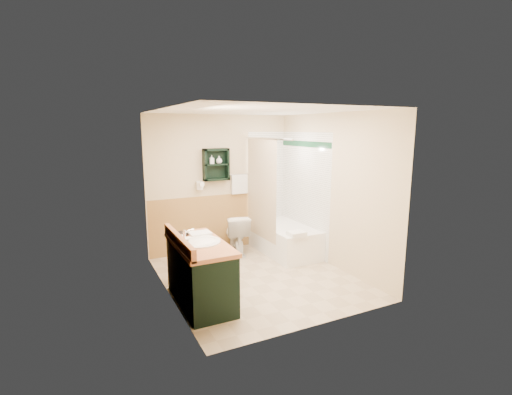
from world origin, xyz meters
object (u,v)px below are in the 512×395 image
object	(u,v)px
wall_shelf	(216,164)
bathtub	(283,238)
soap_bottle_b	(219,161)
toilet	(236,234)
soap_bottle_a	(212,162)
hair_dryer	(199,186)
vanity	(200,273)
vanity_book	(177,227)

from	to	relation	value
wall_shelf	bathtub	xyz separation A→B (m)	(1.03, -0.56, -1.30)
wall_shelf	bathtub	world-z (taller)	wall_shelf
bathtub	soap_bottle_b	distance (m)	1.77
bathtub	toilet	xyz separation A→B (m)	(-0.77, 0.30, 0.10)
toilet	soap_bottle_a	bearing A→B (deg)	-25.11
soap_bottle_b	soap_bottle_a	bearing A→B (deg)	180.00
hair_dryer	bathtub	distance (m)	1.74
bathtub	soap_bottle_a	size ratio (longest dim) A/B	9.90
toilet	soap_bottle_b	world-z (taller)	soap_bottle_b
wall_shelf	hair_dryer	bearing A→B (deg)	175.24
wall_shelf	hair_dryer	size ratio (longest dim) A/B	2.29
hair_dryer	toilet	world-z (taller)	hair_dryer
soap_bottle_b	vanity	bearing A→B (deg)	-117.86
wall_shelf	hair_dryer	world-z (taller)	wall_shelf
hair_dryer	bathtub	xyz separation A→B (m)	(1.33, -0.59, -0.95)
vanity	soap_bottle_b	distance (m)	2.37
soap_bottle_a	bathtub	bearing A→B (deg)	-26.83
wall_shelf	bathtub	size ratio (longest dim) A/B	0.37
toilet	hair_dryer	bearing A→B (deg)	-14.96
vanity	vanity_book	distance (m)	0.68
bathtub	vanity_book	size ratio (longest dim) A/B	7.06
bathtub	soap_bottle_b	world-z (taller)	soap_bottle_b
vanity	bathtub	xyz separation A→B (m)	(1.92, 1.23, -0.15)
vanity	bathtub	world-z (taller)	vanity
vanity	vanity_book	xyz separation A→B (m)	(-0.17, 0.44, 0.50)
bathtub	vanity	bearing A→B (deg)	-147.25
soap_bottle_a	soap_bottle_b	size ratio (longest dim) A/B	1.15
soap_bottle_b	hair_dryer	bearing A→B (deg)	175.15
vanity_book	toilet	bearing A→B (deg)	36.68
soap_bottle_a	toilet	bearing A→B (deg)	-37.59
vanity	vanity_book	size ratio (longest dim) A/B	5.84
wall_shelf	vanity_book	bearing A→B (deg)	-127.86
toilet	vanity	bearing A→B (deg)	65.73
hair_dryer	soap_bottle_a	bearing A→B (deg)	-7.81
bathtub	vanity_book	world-z (taller)	vanity_book
hair_dryer	soap_bottle_a	distance (m)	0.46
soap_bottle_a	soap_bottle_b	world-z (taller)	soap_bottle_b
wall_shelf	soap_bottle_a	distance (m)	0.10
toilet	soap_bottle_b	distance (m)	1.32
vanity	soap_bottle_a	distance (m)	2.31
toilet	vanity_book	world-z (taller)	vanity_book
vanity	bathtub	size ratio (longest dim) A/B	0.83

